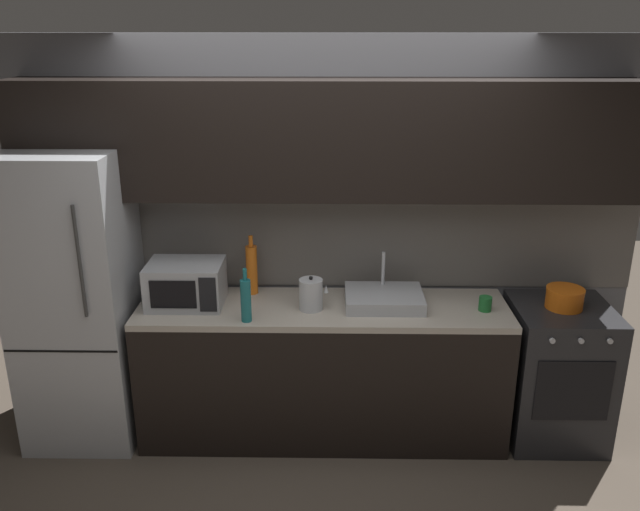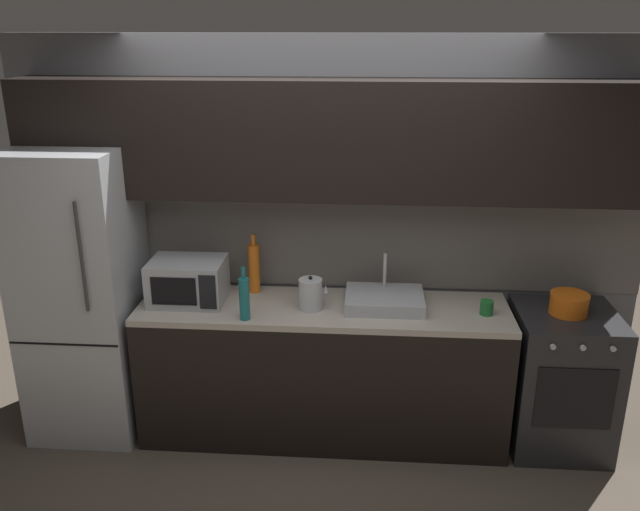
{
  "view_description": "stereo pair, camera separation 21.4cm",
  "coord_description": "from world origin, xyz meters",
  "px_view_note": "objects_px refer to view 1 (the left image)",
  "views": [
    {
      "loc": [
        0.04,
        -2.83,
        2.55
      ],
      "look_at": [
        -0.02,
        0.9,
        1.23
      ],
      "focal_mm": 36.93,
      "sensor_mm": 36.0,
      "label": 1
    },
    {
      "loc": [
        0.26,
        -2.82,
        2.55
      ],
      "look_at": [
        -0.02,
        0.9,
        1.23
      ],
      "focal_mm": 36.93,
      "sensor_mm": 36.0,
      "label": 2
    }
  ],
  "objects_px": {
    "kettle": "(311,294)",
    "cooking_pot": "(565,298)",
    "refrigerator": "(77,299)",
    "wine_bottle_orange": "(252,269)",
    "microwave": "(186,284)",
    "oven_range": "(556,372)",
    "wine_bottle_teal": "(246,300)",
    "mug_green": "(485,304)"
  },
  "relations": [
    {
      "from": "mug_green",
      "to": "cooking_pot",
      "type": "distance_m",
      "value": 0.5
    },
    {
      "from": "wine_bottle_teal",
      "to": "oven_range",
      "type": "bearing_deg",
      "value": 6.52
    },
    {
      "from": "microwave",
      "to": "wine_bottle_teal",
      "type": "xyz_separation_m",
      "value": [
        0.4,
        -0.24,
        -0.0
      ]
    },
    {
      "from": "refrigerator",
      "to": "mug_green",
      "type": "height_order",
      "value": "refrigerator"
    },
    {
      "from": "refrigerator",
      "to": "cooking_pot",
      "type": "bearing_deg",
      "value": 0.0
    },
    {
      "from": "wine_bottle_orange",
      "to": "microwave",
      "type": "bearing_deg",
      "value": -154.47
    },
    {
      "from": "microwave",
      "to": "wine_bottle_orange",
      "type": "distance_m",
      "value": 0.43
    },
    {
      "from": "kettle",
      "to": "cooking_pot",
      "type": "distance_m",
      "value": 1.55
    },
    {
      "from": "kettle",
      "to": "oven_range",
      "type": "bearing_deg",
      "value": 1.63
    },
    {
      "from": "kettle",
      "to": "microwave",
      "type": "bearing_deg",
      "value": 175.26
    },
    {
      "from": "microwave",
      "to": "kettle",
      "type": "xyz_separation_m",
      "value": [
        0.77,
        -0.06,
        -0.04
      ]
    },
    {
      "from": "microwave",
      "to": "kettle",
      "type": "relative_size",
      "value": 2.12
    },
    {
      "from": "wine_bottle_orange",
      "to": "cooking_pot",
      "type": "bearing_deg",
      "value": -5.98
    },
    {
      "from": "wine_bottle_teal",
      "to": "cooking_pot",
      "type": "bearing_deg",
      "value": 6.59
    },
    {
      "from": "refrigerator",
      "to": "microwave",
      "type": "xyz_separation_m",
      "value": [
        0.68,
        0.02,
        0.1
      ]
    },
    {
      "from": "kettle",
      "to": "wine_bottle_orange",
      "type": "relative_size",
      "value": 0.56
    },
    {
      "from": "refrigerator",
      "to": "oven_range",
      "type": "distance_m",
      "value": 3.05
    },
    {
      "from": "microwave",
      "to": "mug_green",
      "type": "bearing_deg",
      "value": -2.12
    },
    {
      "from": "oven_range",
      "to": "microwave",
      "type": "bearing_deg",
      "value": 179.52
    },
    {
      "from": "refrigerator",
      "to": "cooking_pot",
      "type": "distance_m",
      "value": 3.01
    },
    {
      "from": "wine_bottle_teal",
      "to": "cooking_pot",
      "type": "height_order",
      "value": "wine_bottle_teal"
    },
    {
      "from": "microwave",
      "to": "wine_bottle_orange",
      "type": "relative_size",
      "value": 1.18
    },
    {
      "from": "mug_green",
      "to": "oven_range",
      "type": "bearing_deg",
      "value": 5.48
    },
    {
      "from": "wine_bottle_teal",
      "to": "wine_bottle_orange",
      "type": "distance_m",
      "value": 0.43
    },
    {
      "from": "kettle",
      "to": "wine_bottle_orange",
      "type": "height_order",
      "value": "wine_bottle_orange"
    },
    {
      "from": "refrigerator",
      "to": "cooking_pot",
      "type": "xyz_separation_m",
      "value": [
        3.01,
        0.0,
        0.03
      ]
    },
    {
      "from": "oven_range",
      "to": "wine_bottle_teal",
      "type": "xyz_separation_m",
      "value": [
        -1.94,
        -0.22,
        0.58
      ]
    },
    {
      "from": "refrigerator",
      "to": "microwave",
      "type": "bearing_deg",
      "value": 1.55
    },
    {
      "from": "microwave",
      "to": "mug_green",
      "type": "height_order",
      "value": "microwave"
    },
    {
      "from": "kettle",
      "to": "wine_bottle_orange",
      "type": "bearing_deg",
      "value": 147.28
    },
    {
      "from": "refrigerator",
      "to": "wine_bottle_orange",
      "type": "bearing_deg",
      "value": 10.78
    },
    {
      "from": "kettle",
      "to": "cooking_pot",
      "type": "bearing_deg",
      "value": 1.69
    },
    {
      "from": "oven_range",
      "to": "kettle",
      "type": "distance_m",
      "value": 1.65
    },
    {
      "from": "refrigerator",
      "to": "oven_range",
      "type": "relative_size",
      "value": 2.08
    },
    {
      "from": "oven_range",
      "to": "wine_bottle_orange",
      "type": "height_order",
      "value": "wine_bottle_orange"
    },
    {
      "from": "cooking_pot",
      "to": "microwave",
      "type": "bearing_deg",
      "value": 179.55
    },
    {
      "from": "refrigerator",
      "to": "microwave",
      "type": "height_order",
      "value": "refrigerator"
    },
    {
      "from": "refrigerator",
      "to": "mug_green",
      "type": "bearing_deg",
      "value": -1.13
    },
    {
      "from": "wine_bottle_teal",
      "to": "wine_bottle_orange",
      "type": "bearing_deg",
      "value": 91.81
    },
    {
      "from": "microwave",
      "to": "oven_range",
      "type": "bearing_deg",
      "value": -0.48
    },
    {
      "from": "cooking_pot",
      "to": "refrigerator",
      "type": "bearing_deg",
      "value": -180.0
    },
    {
      "from": "oven_range",
      "to": "kettle",
      "type": "height_order",
      "value": "kettle"
    }
  ]
}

